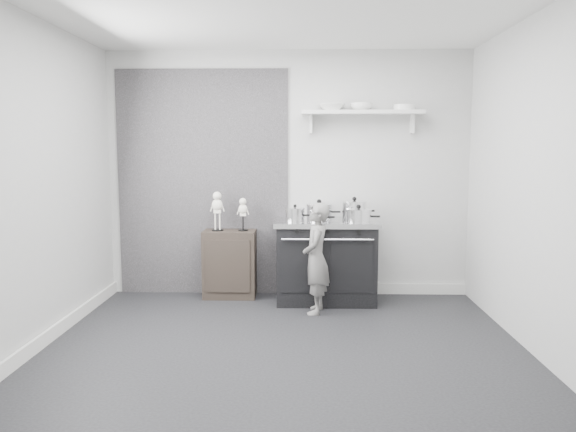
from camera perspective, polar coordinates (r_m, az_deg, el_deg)
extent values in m
plane|color=black|center=(4.74, -0.56, -13.31)|extent=(4.00, 4.00, 0.00)
cube|color=#BBBBB8|center=(6.25, 0.00, 4.26)|extent=(4.00, 0.02, 2.70)
cube|color=#BBBBB8|center=(2.66, -1.95, 0.75)|extent=(4.00, 0.02, 2.70)
cube|color=#BBBBB8|center=(4.95, -24.45, 2.96)|extent=(0.02, 3.60, 2.70)
cube|color=#BBBBB8|center=(4.82, 23.95, 2.90)|extent=(0.02, 3.60, 2.70)
cube|color=silver|center=(4.57, -0.61, 20.35)|extent=(4.00, 3.60, 0.02)
cube|color=black|center=(6.34, -8.63, 3.31)|extent=(1.90, 0.02, 2.50)
cube|color=silver|center=(6.47, 8.95, -7.29)|extent=(2.00, 0.03, 0.12)
cube|color=silver|center=(5.18, -23.52, -11.42)|extent=(0.03, 3.60, 0.12)
cube|color=silver|center=(6.16, 7.55, 10.40)|extent=(1.30, 0.26, 0.04)
cube|color=silver|center=(6.19, 2.33, 9.32)|extent=(0.03, 0.12, 0.20)
cube|color=silver|center=(6.30, 12.51, 9.12)|extent=(0.03, 0.12, 0.20)
cube|color=black|center=(6.05, 3.87, -4.78)|extent=(1.03, 0.62, 0.83)
cube|color=silver|center=(5.98, 3.91, -0.66)|extent=(1.10, 0.66, 0.05)
cube|color=black|center=(5.74, 1.52, -5.20)|extent=(0.43, 0.02, 0.54)
cube|color=black|center=(5.76, 6.48, -5.20)|extent=(0.43, 0.02, 0.54)
cylinder|color=silver|center=(5.66, 4.04, -2.41)|extent=(0.93, 0.02, 0.02)
cylinder|color=black|center=(5.66, 0.90, -1.55)|extent=(0.04, 0.03, 0.04)
cylinder|color=black|center=(5.66, 4.04, -1.55)|extent=(0.04, 0.03, 0.04)
cylinder|color=black|center=(5.69, 7.17, -1.56)|extent=(0.04, 0.03, 0.04)
cube|color=black|center=(6.23, -5.93, -4.86)|extent=(0.57, 0.33, 0.74)
imported|color=slate|center=(5.58, 2.89, -4.32)|extent=(0.31, 0.43, 1.11)
cylinder|color=silver|center=(5.85, 0.71, 0.08)|extent=(0.20, 0.20, 0.13)
cylinder|color=silver|center=(5.84, 0.71, 0.78)|extent=(0.20, 0.20, 0.02)
sphere|color=black|center=(5.84, 0.71, 1.03)|extent=(0.04, 0.04, 0.04)
cylinder|color=black|center=(5.85, 2.07, 0.08)|extent=(0.10, 0.02, 0.02)
cylinder|color=silver|center=(6.11, 3.17, 0.43)|extent=(0.28, 0.28, 0.14)
cylinder|color=silver|center=(6.10, 3.18, 1.17)|extent=(0.29, 0.29, 0.02)
sphere|color=black|center=(6.10, 3.18, 1.48)|extent=(0.05, 0.05, 0.05)
cylinder|color=black|center=(6.12, 4.88, 0.42)|extent=(0.10, 0.02, 0.02)
cylinder|color=silver|center=(6.08, 6.74, 0.53)|extent=(0.26, 0.26, 0.18)
cylinder|color=silver|center=(6.07, 6.76, 1.45)|extent=(0.27, 0.27, 0.02)
sphere|color=black|center=(6.06, 6.76, 1.74)|extent=(0.05, 0.05, 0.05)
cylinder|color=black|center=(6.09, 8.32, 0.53)|extent=(0.10, 0.02, 0.02)
cylinder|color=silver|center=(5.81, 7.17, -0.04)|extent=(0.26, 0.26, 0.12)
cylinder|color=silver|center=(5.81, 7.18, 0.64)|extent=(0.27, 0.27, 0.02)
sphere|color=black|center=(5.80, 7.19, 0.94)|extent=(0.05, 0.05, 0.05)
cylinder|color=black|center=(5.83, 8.84, -0.04)|extent=(0.10, 0.02, 0.02)
cylinder|color=silver|center=(5.79, 3.06, -0.11)|extent=(0.17, 0.17, 0.11)
cylinder|color=silver|center=(5.79, 3.06, 0.49)|extent=(0.17, 0.17, 0.01)
sphere|color=black|center=(5.78, 3.06, 0.71)|extent=(0.03, 0.03, 0.03)
cylinder|color=black|center=(5.80, 4.27, -0.11)|extent=(0.10, 0.02, 0.02)
imported|color=white|center=(6.14, 4.47, 10.97)|extent=(0.29, 0.29, 0.07)
imported|color=white|center=(6.16, 7.44, 10.94)|extent=(0.24, 0.24, 0.08)
cylinder|color=white|center=(6.23, 11.76, 10.74)|extent=(0.24, 0.24, 0.06)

